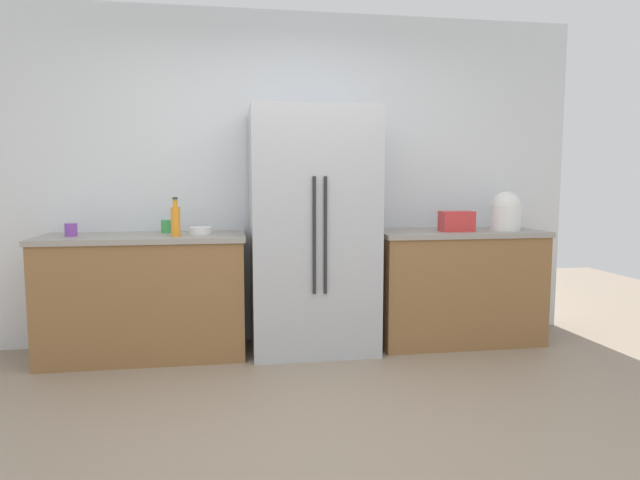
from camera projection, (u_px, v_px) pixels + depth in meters
ground_plane at (320, 444)px, 2.76m from camera, size 9.93×9.93×0.00m
kitchen_back_panel at (282, 179)px, 4.55m from camera, size 4.96×0.10×2.66m
counter_left at (145, 296)px, 4.12m from camera, size 1.49×0.63×0.92m
counter_right at (456, 286)px, 4.51m from camera, size 1.34×0.63×0.92m
refrigerator at (313, 231)px, 4.24m from camera, size 0.95×0.67×1.86m
toaster at (457, 221)px, 4.36m from camera, size 0.26×0.15×0.16m
rice_cooker at (506, 212)px, 4.47m from camera, size 0.24×0.24×0.31m
bottle_a at (176, 220)px, 3.96m from camera, size 0.07×0.07×0.28m
cup_a at (71, 230)px, 3.98m from camera, size 0.09×0.09×0.09m
cup_b at (166, 226)px, 4.25m from camera, size 0.07×0.07×0.10m
bowl_a at (201, 231)px, 4.15m from camera, size 0.17×0.17×0.05m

